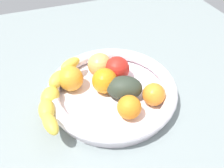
{
  "coord_description": "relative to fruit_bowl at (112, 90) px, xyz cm",
  "views": [
    {
      "loc": [
        41.29,
        -15.14,
        48.42
      ],
      "look_at": [
        0.0,
        0.0,
        7.82
      ],
      "focal_mm": 38.25,
      "sensor_mm": 36.0,
      "label": 1
    }
  ],
  "objects": [
    {
      "name": "orange_mid_left",
      "position": [
        8.51,
        1.06,
        2.05
      ],
      "size": [
        5.64,
        5.64,
        5.64
      ],
      "primitive_type": "sphere",
      "color": "orange",
      "rests_on": "fruit_bowl"
    },
    {
      "name": "kitchen_counter",
      "position": [
        0.0,
        0.0,
        -4.08
      ],
      "size": [
        120.0,
        120.0,
        3.0
      ],
      "primitive_type": "cube",
      "color": "gray",
      "rests_on": "ground"
    },
    {
      "name": "fruit_bowl",
      "position": [
        0.0,
        0.0,
        0.0
      ],
      "size": [
        33.1,
        33.1,
        5.01
      ],
      "color": "white",
      "rests_on": "kitchen_counter"
    },
    {
      "name": "avocado_dark",
      "position": [
        2.31,
        2.42,
        2.16
      ],
      "size": [
        9.29,
        10.68,
        5.86
      ],
      "primitive_type": "ellipsoid",
      "rotation": [
        0.0,
        0.0,
        1.19
      ],
      "color": "#313B2D",
      "rests_on": "fruit_bowl"
    },
    {
      "name": "orange_mid_right",
      "position": [
        6.73,
        8.28,
        2.04
      ],
      "size": [
        5.61,
        5.61,
        5.61
      ],
      "primitive_type": "sphere",
      "color": "orange",
      "rests_on": "fruit_bowl"
    },
    {
      "name": "peach_blush",
      "position": [
        -8.02,
        -0.63,
        2.56
      ],
      "size": [
        6.65,
        6.65,
        6.65
      ],
      "primitive_type": "sphere",
      "color": "#F9A95B",
      "rests_on": "fruit_bowl"
    },
    {
      "name": "orange_rear",
      "position": [
        -5.32,
        -9.31,
        2.49
      ],
      "size": [
        6.5,
        6.5,
        6.5
      ],
      "primitive_type": "sphere",
      "color": "orange",
      "rests_on": "fruit_bowl"
    },
    {
      "name": "orange_front",
      "position": [
        -1.54,
        -1.44,
        2.49
      ],
      "size": [
        6.5,
        6.5,
        6.5
      ],
      "primitive_type": "sphere",
      "color": "orange",
      "rests_on": "fruit_bowl"
    },
    {
      "name": "tomato_red",
      "position": [
        -4.75,
        3.15,
        2.62
      ],
      "size": [
        6.77,
        6.77,
        6.77
      ],
      "primitive_type": "sphere",
      "color": "red",
      "rests_on": "fruit_bowl"
    },
    {
      "name": "banana_draped_left",
      "position": [
        -1.17,
        -14.26,
        2.63
      ],
      "size": [
        24.0,
        13.97,
        6.16
      ],
      "color": "yellow",
      "rests_on": "fruit_bowl"
    }
  ]
}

